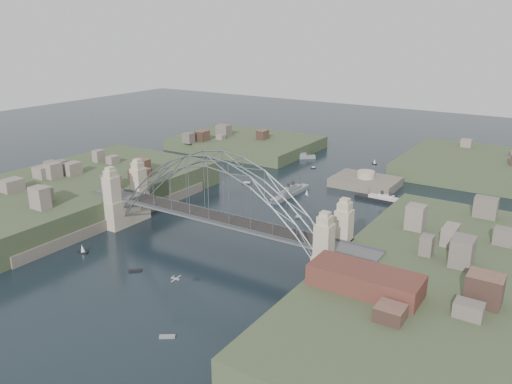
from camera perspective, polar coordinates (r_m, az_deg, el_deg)
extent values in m
plane|color=black|center=(129.36, -4.35, -6.31)|extent=(500.00, 500.00, 0.00)
cube|color=#4F4F52|center=(126.26, -4.44, -3.00)|extent=(84.00, 6.00, 0.70)
cube|color=#565C62|center=(123.86, -5.28, -3.18)|extent=(84.00, 0.25, 0.50)
cube|color=#565C62|center=(128.30, -3.64, -2.37)|extent=(84.00, 0.25, 0.50)
cube|color=black|center=(126.07, -4.45, -2.77)|extent=(55.20, 5.20, 0.35)
cube|color=tan|center=(143.10, -15.79, -0.72)|extent=(3.40, 3.40, 17.70)
cube|color=tan|center=(149.48, -12.96, 0.32)|extent=(3.40, 3.40, 17.70)
cube|color=tan|center=(106.88, 7.58, -6.68)|extent=(3.40, 3.40, 17.70)
cube|color=tan|center=(115.28, 9.73, -4.89)|extent=(3.40, 3.40, 17.70)
cube|color=tan|center=(147.79, -14.20, -1.97)|extent=(4.08, 13.80, 8.00)
cube|color=tan|center=(113.08, 8.58, -8.00)|extent=(4.08, 13.80, 8.00)
cube|color=#39472A|center=(168.00, -20.38, -0.86)|extent=(50.00, 90.00, 12.00)
cube|color=#5E574B|center=(151.63, -15.15, -2.75)|extent=(6.00, 70.00, 4.00)
cube|color=#39472A|center=(107.48, 21.75, -11.88)|extent=(50.00, 90.00, 12.00)
cube|color=#5E574B|center=(113.08, 10.37, -9.81)|extent=(6.00, 70.00, 4.00)
cube|color=#39472A|center=(233.17, -1.10, 5.03)|extent=(60.00, 45.00, 9.00)
cube|color=#39472A|center=(211.19, 25.81, 1.86)|extent=(70.00, 55.00, 9.50)
cube|color=#5E574B|center=(182.14, 12.13, 0.51)|extent=(22.00, 16.00, 7.00)
cylinder|color=tan|center=(180.80, 12.23, 1.93)|extent=(6.00, 6.00, 2.40)
cube|color=#592D26|center=(94.66, 12.13, -9.62)|extent=(20.00, 8.00, 4.00)
cube|color=#4F4F52|center=(90.18, 5.23, -17.74)|extent=(4.00, 22.00, 1.40)
cube|color=gray|center=(168.35, 3.88, -0.24)|extent=(3.45, 20.47, 1.81)
cube|color=gray|center=(167.92, 3.89, 0.20)|extent=(2.44, 11.28, 1.36)
cube|color=gray|center=(167.61, 3.90, 0.53)|extent=(1.68, 5.15, 0.91)
cylinder|color=black|center=(166.21, 3.65, 0.67)|extent=(0.98, 0.98, 1.81)
cylinder|color=black|center=(168.55, 4.16, 0.91)|extent=(0.98, 0.98, 1.81)
cylinder|color=#565C62|center=(162.47, 2.79, 0.19)|extent=(0.18, 0.18, 4.53)
cylinder|color=#565C62|center=(172.49, 4.96, 1.22)|extent=(0.18, 0.18, 4.53)
cube|color=gray|center=(215.17, 4.36, 3.84)|extent=(14.89, 13.16, 1.75)
cube|color=gray|center=(214.85, 4.37, 4.18)|extent=(8.50, 7.60, 1.31)
cube|color=gray|center=(214.62, 4.38, 4.43)|extent=(4.19, 3.84, 0.87)
cylinder|color=black|center=(214.19, 4.06, 4.63)|extent=(0.87, 0.87, 1.75)
cylinder|color=black|center=(214.69, 4.70, 4.64)|extent=(0.87, 0.87, 1.75)
cylinder|color=#565C62|center=(213.49, 3.00, 4.54)|extent=(0.17, 0.17, 4.37)
cylinder|color=#565C62|center=(215.61, 5.75, 4.61)|extent=(0.17, 0.17, 4.37)
cube|color=black|center=(166.27, 14.33, -1.05)|extent=(20.19, 3.43, 1.46)
cube|color=beige|center=(165.92, 14.36, -0.69)|extent=(11.12, 2.43, 1.10)
cube|color=beige|center=(165.67, 14.38, -0.42)|extent=(5.08, 1.68, 0.73)
cylinder|color=black|center=(165.93, 13.94, -0.13)|extent=(0.99, 0.99, 1.46)
cylinder|color=black|center=(165.02, 14.85, -0.30)|extent=(0.99, 0.99, 1.46)
cylinder|color=#565C62|center=(167.55, 12.47, 0.10)|extent=(0.15, 0.15, 3.66)
cylinder|color=#565C62|center=(163.69, 16.35, -0.65)|extent=(0.15, 0.15, 3.66)
cube|color=#BABDC2|center=(105.16, -8.96, -9.60)|extent=(1.63, 0.45, 0.28)
cube|color=#BABDC2|center=(105.14, -8.96, -9.57)|extent=(0.58, 3.23, 0.06)
cube|color=#BABDC2|center=(105.52, -9.33, -9.42)|extent=(0.25, 1.02, 0.35)
cube|color=beige|center=(151.33, -6.07, -2.58)|extent=(2.79, 1.63, 0.45)
cube|color=beige|center=(149.18, 4.73, -2.84)|extent=(1.68, 2.07, 0.45)
cube|color=beige|center=(149.04, 4.74, -2.70)|extent=(1.15, 1.33, 0.40)
cylinder|color=black|center=(148.88, 4.74, -2.54)|extent=(0.16, 0.16, 0.70)
cube|color=beige|center=(120.72, -13.39, -8.58)|extent=(2.86, 2.71, 0.45)
cube|color=beige|center=(154.10, 14.27, -2.67)|extent=(2.40, 1.11, 0.45)
cube|color=beige|center=(180.35, -1.03, 0.96)|extent=(3.71, 2.90, 0.45)
cube|color=beige|center=(180.23, -1.03, 1.08)|extent=(2.38, 1.99, 0.40)
cylinder|color=black|center=(180.10, -1.04, 1.22)|extent=(0.16, 0.16, 0.70)
cube|color=beige|center=(168.73, 5.71, -0.35)|extent=(1.69, 1.70, 0.45)
cylinder|color=#565C62|center=(168.40, 5.72, -0.01)|extent=(0.08, 0.08, 2.20)
cone|color=silver|center=(168.40, 5.72, -0.01)|extent=(1.58, 1.59, 1.92)
cube|color=beige|center=(96.47, -9.91, -15.70)|extent=(2.88, 2.40, 0.45)
cube|color=beige|center=(201.32, 6.44, 2.69)|extent=(2.18, 1.69, 0.45)
cube|color=beige|center=(201.21, 6.45, 2.80)|extent=(1.40, 1.16, 0.40)
cylinder|color=black|center=(201.09, 6.45, 2.92)|extent=(0.16, 0.16, 0.70)
cube|color=beige|center=(127.44, 12.46, -7.03)|extent=(2.29, 1.94, 0.45)
cube|color=beige|center=(127.27, 12.47, -6.87)|extent=(1.48, 1.32, 0.40)
cylinder|color=black|center=(127.09, 12.49, -6.68)|extent=(0.16, 0.16, 0.70)
cube|color=beige|center=(133.55, -18.84, -6.41)|extent=(2.89, 1.41, 0.45)
cylinder|color=#565C62|center=(133.13, -18.89, -6.00)|extent=(0.08, 0.08, 2.20)
cone|color=silver|center=(133.13, -18.89, -6.00)|extent=(1.40, 1.21, 1.92)
cube|color=beige|center=(211.83, 13.13, 3.10)|extent=(2.15, 1.25, 0.45)
cylinder|color=#565C62|center=(211.57, 13.15, 3.38)|extent=(0.08, 0.08, 2.20)
cone|color=silver|center=(211.57, 13.15, 3.38)|extent=(1.48, 1.32, 1.92)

